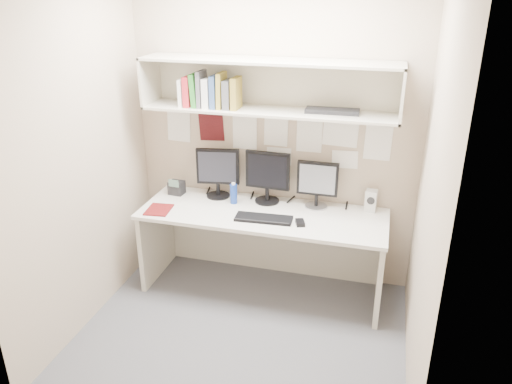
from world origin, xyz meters
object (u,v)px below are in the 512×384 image
(monitor_center, at_px, (268,175))
(desk_phone, at_px, (177,188))
(desk, at_px, (263,251))
(monitor_right, at_px, (317,182))
(maroon_notebook, at_px, (159,210))
(speaker, at_px, (371,201))
(keyboard, at_px, (264,219))
(monitor_left, at_px, (218,171))

(monitor_center, distance_m, desk_phone, 0.83)
(desk, distance_m, desk_phone, 0.94)
(monitor_right, relative_size, maroon_notebook, 1.69)
(desk, height_order, monitor_right, monitor_right)
(speaker, bearing_deg, monitor_center, -172.79)
(speaker, distance_m, maroon_notebook, 1.73)
(desk, relative_size, keyboard, 4.46)
(maroon_notebook, bearing_deg, keyboard, -2.36)
(desk, xyz_separation_m, desk_phone, (-0.83, 0.17, 0.42))
(monitor_right, bearing_deg, monitor_center, -179.78)
(maroon_notebook, bearing_deg, desk, 7.34)
(desk, distance_m, monitor_center, 0.64)
(monitor_left, distance_m, keyboard, 0.66)
(maroon_notebook, bearing_deg, desk_phone, 83.59)
(desk, bearing_deg, keyboard, -73.34)
(monitor_right, height_order, maroon_notebook, monitor_right)
(monitor_center, xyz_separation_m, desk_phone, (-0.81, -0.05, -0.18))
(monitor_center, xyz_separation_m, monitor_right, (0.42, 0.00, -0.02))
(speaker, relative_size, maroon_notebook, 0.77)
(monitor_center, distance_m, maroon_notebook, 0.94)
(monitor_center, bearing_deg, monitor_right, 2.72)
(speaker, bearing_deg, desk_phone, -172.10)
(desk, bearing_deg, monitor_right, 28.64)
(desk, relative_size, desk_phone, 13.07)
(desk_phone, bearing_deg, monitor_right, 8.26)
(monitor_right, bearing_deg, keyboard, -134.70)
(monitor_left, height_order, maroon_notebook, monitor_left)
(desk, xyz_separation_m, maroon_notebook, (-0.83, -0.20, 0.37))
(monitor_right, bearing_deg, desk, -151.16)
(monitor_center, relative_size, desk_phone, 2.87)
(monitor_center, bearing_deg, desk, -82.73)
(keyboard, bearing_deg, maroon_notebook, -179.71)
(keyboard, height_order, maroon_notebook, keyboard)
(desk, height_order, keyboard, keyboard)
(keyboard, distance_m, speaker, 0.89)
(monitor_left, height_order, keyboard, monitor_left)
(monitor_left, bearing_deg, desk_phone, 178.54)
(keyboard, xyz_separation_m, maroon_notebook, (-0.87, -0.05, -0.00))
(monitor_left, bearing_deg, maroon_notebook, -141.64)
(desk, height_order, maroon_notebook, maroon_notebook)
(monitor_left, distance_m, monitor_right, 0.86)
(monitor_center, relative_size, maroon_notebook, 1.91)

